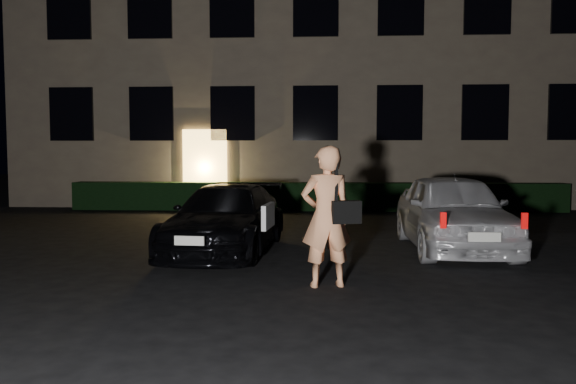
{
  "coord_description": "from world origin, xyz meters",
  "views": [
    {
      "loc": [
        0.15,
        -6.7,
        1.72
      ],
      "look_at": [
        -0.35,
        2.0,
        1.13
      ],
      "focal_mm": 35.0,
      "sensor_mm": 36.0,
      "label": 1
    }
  ],
  "objects": [
    {
      "name": "ground",
      "position": [
        0.0,
        0.0,
        0.0
      ],
      "size": [
        80.0,
        80.0,
        0.0
      ],
      "primitive_type": "plane",
      "color": "black",
      "rests_on": "ground"
    },
    {
      "name": "building",
      "position": [
        -0.0,
        14.99,
        6.0
      ],
      "size": [
        20.0,
        8.11,
        12.0
      ],
      "color": "#705F50",
      "rests_on": "ground"
    },
    {
      "name": "hedge",
      "position": [
        0.0,
        10.5,
        0.42
      ],
      "size": [
        15.0,
        0.7,
        0.85
      ],
      "primitive_type": "cube",
      "color": "black",
      "rests_on": "ground"
    },
    {
      "name": "sedan",
      "position": [
        -1.5,
        3.07,
        0.59
      ],
      "size": [
        1.96,
        4.2,
        1.17
      ],
      "rotation": [
        0.0,
        0.0,
        -0.08
      ],
      "color": "black",
      "rests_on": "ground"
    },
    {
      "name": "hatch",
      "position": [
        2.53,
        3.48,
        0.7
      ],
      "size": [
        1.65,
        4.08,
        1.39
      ],
      "rotation": [
        0.0,
        0.0,
        -0.0
      ],
      "color": "silver",
      "rests_on": "ground"
    },
    {
      "name": "man",
      "position": [
        0.24,
        0.52,
        0.92
      ],
      "size": [
        0.83,
        0.58,
        1.83
      ],
      "rotation": [
        0.0,
        0.0,
        3.38
      ],
      "color": "#F79F6B",
      "rests_on": "ground"
    }
  ]
}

